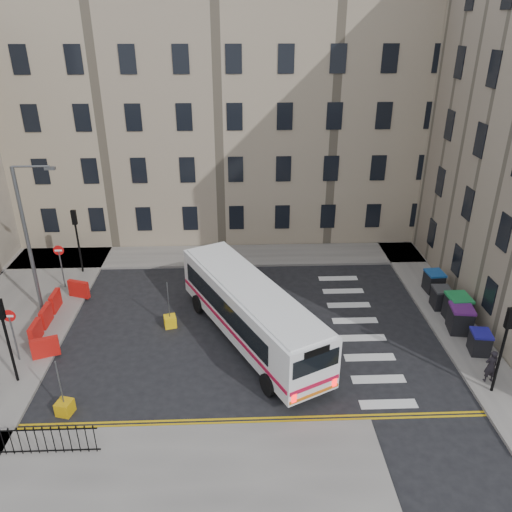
{
  "coord_description": "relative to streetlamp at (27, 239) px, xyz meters",
  "views": [
    {
      "loc": [
        -2.18,
        -21.92,
        14.57
      ],
      "look_at": [
        -1.22,
        2.35,
        3.0
      ],
      "focal_mm": 35.0,
      "sensor_mm": 36.0,
      "label": 1
    }
  ],
  "objects": [
    {
      "name": "pedestrian",
      "position": [
        21.71,
        -6.86,
        -3.4
      ],
      "size": [
        0.61,
        0.42,
        1.58
      ],
      "primitive_type": "imported",
      "rotation": [
        0.0,
        0.0,
        3.22
      ],
      "color": "black",
      "rests_on": "pavement_east"
    },
    {
      "name": "wheelie_bin_d",
      "position": [
        21.92,
        -0.64,
        -3.59
      ],
      "size": [
        0.95,
        1.09,
        1.17
      ],
      "rotation": [
        0.0,
        0.0,
        -0.03
      ],
      "color": "black",
      "rests_on": "pavement_east"
    },
    {
      "name": "traffic_light_nw",
      "position": [
        1.0,
        4.5,
        -1.47
      ],
      "size": [
        0.28,
        0.22,
        4.1
      ],
      "color": "black",
      "rests_on": "pavement_west"
    },
    {
      "name": "wheelie_bin_a",
      "position": [
        22.21,
        -4.79,
        -3.62
      ],
      "size": [
        1.03,
        1.14,
        1.12
      ],
      "rotation": [
        0.0,
        0.0,
        -0.15
      ],
      "color": "black",
      "rests_on": "pavement_east"
    },
    {
      "name": "bus",
      "position": [
        11.36,
        -3.11,
        -2.6
      ],
      "size": [
        7.17,
        10.97,
        3.0
      ],
      "rotation": [
        0.0,
        0.0,
        0.46
      ],
      "color": "white",
      "rests_on": "ground"
    },
    {
      "name": "bollard_chevron",
      "position": [
        3.68,
        -8.0,
        -4.04
      ],
      "size": [
        0.73,
        0.73,
        0.6
      ],
      "primitive_type": "cube",
      "rotation": [
        0.0,
        0.0,
        -0.26
      ],
      "color": "#CA950B",
      "rests_on": "ground"
    },
    {
      "name": "roadworks_barriers",
      "position": [
        1.16,
        -1.5,
        -3.69
      ],
      "size": [
        1.66,
        6.26,
        1.0
      ],
      "color": "red",
      "rests_on": "pavement_west"
    },
    {
      "name": "traffic_light_sw",
      "position": [
        1.0,
        -6.0,
        -1.47
      ],
      "size": [
        0.28,
        0.22,
        4.1
      ],
      "color": "black",
      "rests_on": "pavement_west"
    },
    {
      "name": "pavement_east",
      "position": [
        22.0,
        2.0,
        -4.26
      ],
      "size": [
        2.4,
        26.0,
        0.15
      ],
      "primitive_type": "cube",
      "color": "slate",
      "rests_on": "ground"
    },
    {
      "name": "bollard_yellow",
      "position": [
        7.21,
        -1.74,
        -4.04
      ],
      "size": [
        0.73,
        0.73,
        0.6
      ],
      "primitive_type": "cube",
      "rotation": [
        0.0,
        0.0,
        0.25
      ],
      "color": "yellow",
      "rests_on": "ground"
    },
    {
      "name": "streetlamp",
      "position": [
        0.0,
        0.0,
        0.0
      ],
      "size": [
        0.5,
        0.22,
        8.14
      ],
      "color": "#595B5E",
      "rests_on": "pavement_west"
    },
    {
      "name": "wheelie_bin_c",
      "position": [
        22.27,
        -1.92,
        -3.47
      ],
      "size": [
        1.16,
        1.32,
        1.42
      ],
      "rotation": [
        0.0,
        0.0,
        0.03
      ],
      "color": "black",
      "rests_on": "pavement_east"
    },
    {
      "name": "ground",
      "position": [
        13.0,
        -2.0,
        -4.34
      ],
      "size": [
        120.0,
        120.0,
        0.0
      ],
      "primitive_type": "plane",
      "color": "black",
      "rests_on": "ground"
    },
    {
      "name": "traffic_light_east",
      "position": [
        21.6,
        -7.5,
        -1.47
      ],
      "size": [
        0.28,
        0.22,
        4.1
      ],
      "color": "black",
      "rests_on": "pavement_east"
    },
    {
      "name": "wheelie_bin_e",
      "position": [
        22.18,
        1.19,
        -3.57
      ],
      "size": [
        1.04,
        1.17,
        1.22
      ],
      "rotation": [
        0.0,
        0.0,
        0.07
      ],
      "color": "black",
      "rests_on": "pavement_east"
    },
    {
      "name": "pavement_west",
      "position": [
        -1.0,
        -1.0,
        -4.26
      ],
      "size": [
        6.0,
        22.0,
        0.15
      ],
      "primitive_type": "cube",
      "color": "slate",
      "rests_on": "ground"
    },
    {
      "name": "no_entry_north",
      "position": [
        0.5,
        2.5,
        -2.26
      ],
      "size": [
        0.6,
        0.08,
        3.0
      ],
      "color": "#595B5E",
      "rests_on": "pavement_west"
    },
    {
      "name": "pavement_north",
      "position": [
        7.0,
        6.6,
        -4.26
      ],
      "size": [
        36.0,
        3.2,
        0.15
      ],
      "primitive_type": "cube",
      "color": "slate",
      "rests_on": "ground"
    },
    {
      "name": "terrace_north",
      "position": [
        6.0,
        13.5,
        4.28
      ],
      "size": [
        38.3,
        10.8,
        17.2
      ],
      "color": "gray",
      "rests_on": "ground"
    },
    {
      "name": "no_entry_south",
      "position": [
        0.5,
        -4.5,
        -2.26
      ],
      "size": [
        0.6,
        0.08,
        3.0
      ],
      "color": "#595B5E",
      "rests_on": "pavement_west"
    },
    {
      "name": "wheelie_bin_b",
      "position": [
        22.01,
        -2.94,
        -3.49
      ],
      "size": [
        1.25,
        1.39,
        1.38
      ],
      "rotation": [
        0.0,
        0.0,
        -0.14
      ],
      "color": "black",
      "rests_on": "pavement_east"
    },
    {
      "name": "pavement_sw",
      "position": [
        6.0,
        -12.0,
        -4.26
      ],
      "size": [
        20.0,
        6.0,
        0.15
      ],
      "primitive_type": "cube",
      "color": "slate",
      "rests_on": "ground"
    }
  ]
}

